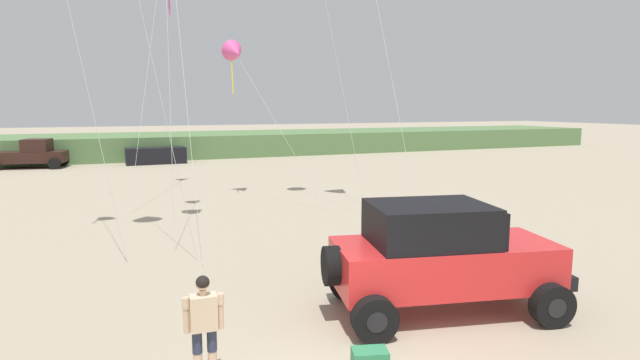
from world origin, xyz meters
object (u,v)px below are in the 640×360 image
(jeep, at_px, (441,255))
(kite_white_parafoil, at_px, (235,52))
(distant_pickup, at_px, (31,154))
(person_watching, at_px, (204,322))
(distant_sedan, at_px, (156,156))

(jeep, height_order, kite_white_parafoil, kite_white_parafoil)
(distant_pickup, bearing_deg, jeep, -69.86)
(kite_white_parafoil, bearing_deg, jeep, -86.75)
(person_watching, distance_m, distant_sedan, 31.44)
(distant_sedan, bearing_deg, kite_white_parafoil, -83.04)
(distant_pickup, bearing_deg, kite_white_parafoil, -57.39)
(distant_sedan, relative_size, kite_white_parafoil, 0.59)
(person_watching, distance_m, kite_white_parafoil, 16.78)
(jeep, xyz_separation_m, kite_white_parafoil, (-0.82, 14.47, 5.34))
(jeep, distance_m, person_watching, 4.94)
(kite_white_parafoil, bearing_deg, distant_sedan, 98.60)
(distant_pickup, xyz_separation_m, kite_white_parafoil, (10.52, -16.44, 5.60))
(person_watching, xyz_separation_m, distant_pickup, (-6.48, 31.73, 0.00))
(distant_sedan, distance_m, kite_white_parafoil, 17.34)
(person_watching, bearing_deg, jeep, 9.57)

